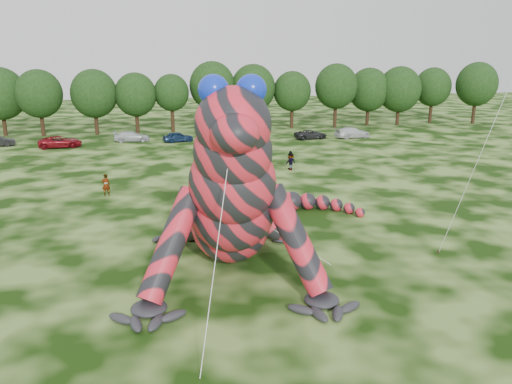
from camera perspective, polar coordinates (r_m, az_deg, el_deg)
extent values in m
plane|color=#16330A|center=(23.06, -6.00, -14.36)|extent=(240.00, 240.00, 0.00)
cylinder|color=silver|center=(29.74, 24.91, 5.56)|extent=(0.02, 0.02, 14.61)
cylinder|color=#382314|center=(31.69, 20.10, -6.46)|extent=(0.08, 0.08, 0.24)
imported|color=maroon|center=(68.38, -21.47, 5.36)|extent=(5.52, 3.01, 1.47)
imported|color=silver|center=(70.21, -14.00, 6.17)|extent=(4.80, 2.08, 1.38)
imported|color=#13274B|center=(68.60, -8.90, 6.24)|extent=(4.32, 2.44, 1.39)
imported|color=beige|center=(71.16, -2.44, 6.71)|extent=(4.12, 1.78, 1.32)
imported|color=#252528|center=(70.76, 6.28, 6.57)|extent=(4.87, 2.81, 1.28)
imported|color=silver|center=(72.45, 10.94, 6.68)|extent=(5.49, 2.98, 1.51)
imported|color=gray|center=(37.43, 0.22, -0.93)|extent=(1.38, 1.64, 1.77)
imported|color=gray|center=(43.42, -16.78, 0.78)|extent=(0.78, 0.62, 1.87)
imported|color=gray|center=(51.07, 3.97, 3.50)|extent=(1.32, 1.03, 1.80)
imported|color=gray|center=(51.58, 3.98, 3.67)|extent=(1.18, 1.01, 1.89)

